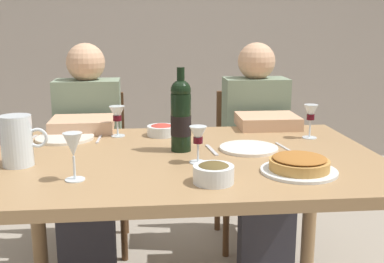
# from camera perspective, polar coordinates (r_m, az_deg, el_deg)

# --- Properties ---
(back_wall) EXTENTS (8.00, 0.10, 2.80)m
(back_wall) POSITION_cam_1_polar(r_m,az_deg,el_deg) (4.25, -3.86, 14.91)
(back_wall) COLOR #A3998E
(back_wall) RESTS_ON ground
(dining_table) EXTENTS (1.50, 1.00, 0.76)m
(dining_table) POSITION_cam_1_polar(r_m,az_deg,el_deg) (1.81, -0.95, -5.77)
(dining_table) COLOR #9E7A51
(dining_table) RESTS_ON ground
(wine_bottle) EXTENTS (0.08, 0.08, 0.33)m
(wine_bottle) POSITION_cam_1_polar(r_m,az_deg,el_deg) (1.82, -1.37, 1.98)
(wine_bottle) COLOR black
(wine_bottle) RESTS_ON dining_table
(water_pitcher) EXTENTS (0.16, 0.11, 0.18)m
(water_pitcher) POSITION_cam_1_polar(r_m,az_deg,el_deg) (1.74, -20.65, -1.41)
(water_pitcher) COLOR silver
(water_pitcher) RESTS_ON dining_table
(baked_tart) EXTENTS (0.26, 0.26, 0.06)m
(baked_tart) POSITION_cam_1_polar(r_m,az_deg,el_deg) (1.61, 13.03, -3.98)
(baked_tart) COLOR silver
(baked_tart) RESTS_ON dining_table
(salad_bowl) EXTENTS (0.13, 0.13, 0.05)m
(salad_bowl) POSITION_cam_1_polar(r_m,az_deg,el_deg) (2.10, -3.71, 0.24)
(salad_bowl) COLOR silver
(salad_bowl) RESTS_ON dining_table
(olive_bowl) EXTENTS (0.13, 0.13, 0.07)m
(olive_bowl) POSITION_cam_1_polar(r_m,az_deg,el_deg) (1.47, 2.66, -5.03)
(olive_bowl) COLOR silver
(olive_bowl) RESTS_ON dining_table
(wine_glass_left_diner) EXTENTS (0.06, 0.06, 0.14)m
(wine_glass_left_diner) POSITION_cam_1_polar(r_m,az_deg,el_deg) (1.66, 0.75, -0.71)
(wine_glass_left_diner) COLOR silver
(wine_glass_left_diner) RESTS_ON dining_table
(wine_glass_right_diner) EXTENTS (0.07, 0.07, 0.14)m
(wine_glass_right_diner) POSITION_cam_1_polar(r_m,az_deg,el_deg) (2.09, -9.19, 1.98)
(wine_glass_right_diner) COLOR silver
(wine_glass_right_diner) RESTS_ON dining_table
(wine_glass_centre) EXTENTS (0.06, 0.06, 0.16)m
(wine_glass_centre) POSITION_cam_1_polar(r_m,az_deg,el_deg) (1.52, -14.40, -1.84)
(wine_glass_centre) COLOR silver
(wine_glass_centre) RESTS_ON dining_table
(wine_glass_spare) EXTENTS (0.06, 0.06, 0.15)m
(wine_glass_spare) POSITION_cam_1_polar(r_m,az_deg,el_deg) (2.10, 14.38, 2.04)
(wine_glass_spare) COLOR silver
(wine_glass_spare) RESTS_ON dining_table
(dinner_plate_left_setting) EXTENTS (0.23, 0.23, 0.01)m
(dinner_plate_left_setting) POSITION_cam_1_polar(r_m,az_deg,el_deg) (1.87, 6.99, -2.05)
(dinner_plate_left_setting) COLOR white
(dinner_plate_left_setting) RESTS_ON dining_table
(dinner_plate_right_setting) EXTENTS (0.25, 0.25, 0.01)m
(dinner_plate_right_setting) POSITION_cam_1_polar(r_m,az_deg,el_deg) (2.10, -15.35, -0.77)
(dinner_plate_right_setting) COLOR silver
(dinner_plate_right_setting) RESTS_ON dining_table
(fork_left_setting) EXTENTS (0.03, 0.16, 0.00)m
(fork_left_setting) POSITION_cam_1_polar(r_m,az_deg,el_deg) (1.85, 2.44, -2.29)
(fork_left_setting) COLOR silver
(fork_left_setting) RESTS_ON dining_table
(knife_left_setting) EXTENTS (0.03, 0.18, 0.00)m
(knife_left_setting) POSITION_cam_1_polar(r_m,az_deg,el_deg) (1.91, 11.38, -2.02)
(knife_left_setting) COLOR silver
(knife_left_setting) RESTS_ON dining_table
(knife_right_setting) EXTENTS (0.02, 0.18, 0.00)m
(knife_right_setting) POSITION_cam_1_polar(r_m,az_deg,el_deg) (2.08, -11.28, -0.78)
(knife_right_setting) COLOR silver
(knife_right_setting) RESTS_ON dining_table
(spoon_right_setting) EXTENTS (0.04, 0.16, 0.00)m
(spoon_right_setting) POSITION_cam_1_polar(r_m,az_deg,el_deg) (2.14, -19.31, -0.93)
(spoon_right_setting) COLOR silver
(spoon_right_setting) RESTS_ON dining_table
(chair_left) EXTENTS (0.41, 0.41, 0.87)m
(chair_left) POSITION_cam_1_polar(r_m,az_deg,el_deg) (2.71, -12.06, -3.49)
(chair_left) COLOR brown
(chair_left) RESTS_ON ground
(diner_left) EXTENTS (0.34, 0.51, 1.16)m
(diner_left) POSITION_cam_1_polar(r_m,az_deg,el_deg) (2.45, -12.68, -2.34)
(diner_left) COLOR gray
(diner_left) RESTS_ON ground
(chair_right) EXTENTS (0.40, 0.40, 0.87)m
(chair_right) POSITION_cam_1_polar(r_m,az_deg,el_deg) (2.75, 7.01, -3.06)
(chair_right) COLOR brown
(chair_right) RESTS_ON ground
(diner_right) EXTENTS (0.34, 0.50, 1.16)m
(diner_right) POSITION_cam_1_polar(r_m,az_deg,el_deg) (2.49, 8.20, -1.90)
(diner_right) COLOR gray
(diner_right) RESTS_ON ground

